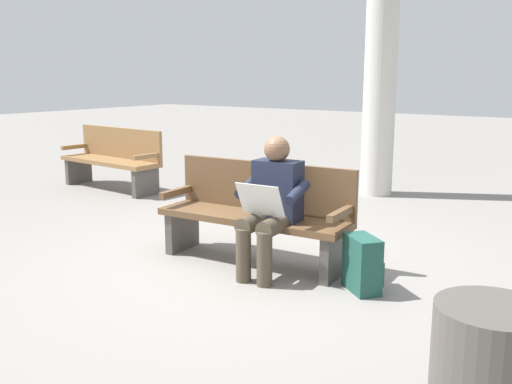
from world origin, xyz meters
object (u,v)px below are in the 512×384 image
backpack (363,264)px  support_pillar (380,82)px  bench_near (257,212)px  person_seated (271,202)px  bench_far (113,158)px

backpack → support_pillar: bearing=-68.2°
bench_near → backpack: bearing=168.9°
person_seated → support_pillar: support_pillar is taller
person_seated → backpack: bearing=-178.8°
bench_far → support_pillar: bearing=-146.9°
backpack → support_pillar: size_ratio=0.14×
backpack → bench_far: bench_far is taller
bench_near → bench_far: 4.01m
person_seated → support_pillar: bearing=-84.6°
person_seated → support_pillar: size_ratio=0.37×
person_seated → bench_far: (3.99, -1.78, -0.17)m
support_pillar → person_seated: bearing=99.6°
support_pillar → bench_near: bearing=95.2°
bench_near → person_seated: 0.40m
support_pillar → bench_far: bearing=29.0°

